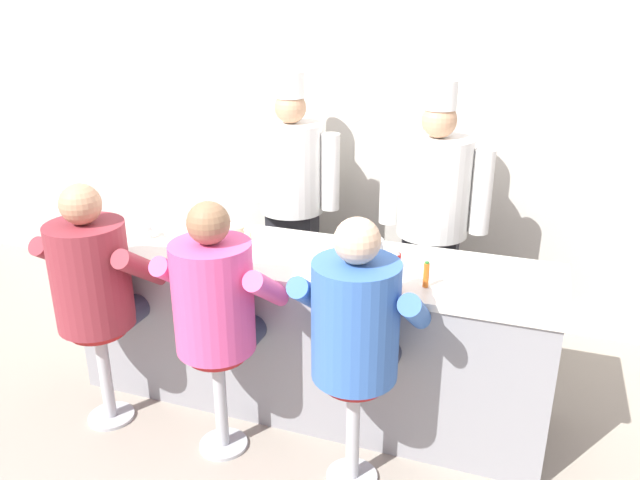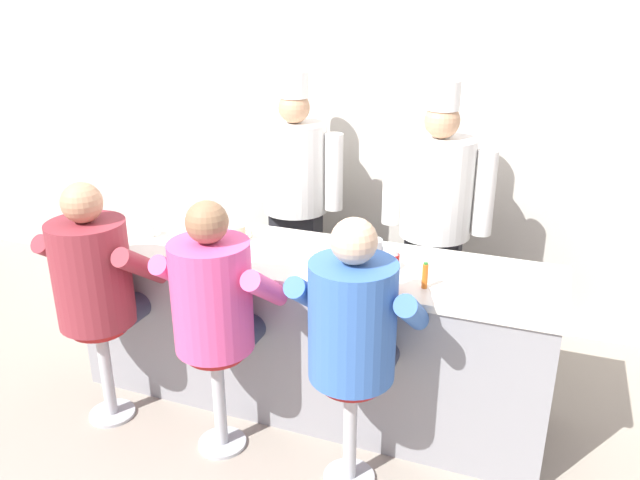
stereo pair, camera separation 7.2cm
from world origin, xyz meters
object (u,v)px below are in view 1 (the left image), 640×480
mustard_bottle_yellow (340,259)px  hot_sauce_bottle_orange (426,275)px  water_pitcher_clear (372,256)px  cook_in_whites_near (292,189)px  cereal_bowl (96,241)px  diner_seated_maroon (96,279)px  diner_seated_blue (357,325)px  ketchup_bottle_red (394,269)px  breakfast_plate (224,262)px  cook_in_whites_far (433,210)px  coffee_mug_white (147,231)px  diner_seated_pink (217,301)px  coffee_mug_tan (238,234)px

mustard_bottle_yellow → hot_sauce_bottle_orange: bearing=4.8°
water_pitcher_clear → cook_in_whites_near: (-0.90, 1.09, -0.03)m
water_pitcher_clear → cereal_bowl: (-1.65, -0.16, -0.07)m
diner_seated_maroon → diner_seated_blue: 1.49m
mustard_bottle_yellow → cereal_bowl: 1.51m
diner_seated_blue → cook_in_whites_near: bearing=121.8°
cereal_bowl → diner_seated_maroon: 0.37m
cereal_bowl → ketchup_bottle_red: bearing=-0.6°
mustard_bottle_yellow → breakfast_plate: (-0.65, -0.05, -0.09)m
cook_in_whites_far → water_pitcher_clear: bearing=-99.4°
hot_sauce_bottle_orange → diner_seated_maroon: 1.78m
water_pitcher_clear → coffee_mug_white: (-1.43, 0.04, -0.05)m
mustard_bottle_yellow → diner_seated_pink: (-0.55, -0.34, -0.18)m
ketchup_bottle_red → diner_seated_blue: bearing=-110.9°
diner_seated_blue → diner_seated_pink: bearing=-180.0°
water_pitcher_clear → breakfast_plate: bearing=-168.2°
coffee_mug_white → hot_sauce_bottle_orange: bearing=-3.9°
breakfast_plate → diner_seated_maroon: 0.70m
diner_seated_pink → diner_seated_blue: bearing=0.0°
breakfast_plate → cook_in_whites_near: bearing=94.8°
water_pitcher_clear → cook_in_whites_near: bearing=129.5°
ketchup_bottle_red → coffee_mug_white: ketchup_bottle_red is taller
breakfast_plate → diner_seated_maroon: diner_seated_maroon is taller
breakfast_plate → diner_seated_pink: bearing=-69.8°
mustard_bottle_yellow → diner_seated_pink: 0.67m
water_pitcher_clear → coffee_mug_white: bearing=178.3°
diner_seated_pink → cook_in_whites_far: cook_in_whites_far is taller
ketchup_bottle_red → cook_in_whites_far: bearing=90.0°
diner_seated_blue → cook_in_whites_near: 1.82m
ketchup_bottle_red → water_pitcher_clear: ketchup_bottle_red is taller
cereal_bowl → diner_seated_pink: bearing=-16.9°
diner_seated_blue → mustard_bottle_yellow: bearing=120.6°
ketchup_bottle_red → water_pitcher_clear: (-0.16, 0.18, -0.02)m
coffee_mug_white → coffee_mug_tan: 0.57m
ketchup_bottle_red → cereal_bowl: ketchup_bottle_red is taller
breakfast_plate → ketchup_bottle_red: bearing=-0.7°
diner_seated_maroon → diner_seated_pink: bearing=-0.1°
diner_seated_blue → cook_in_whites_near: (-0.96, 1.54, 0.14)m
cook_in_whites_near → diner_seated_blue: bearing=-58.2°
mustard_bottle_yellow → coffee_mug_white: (-1.29, 0.16, -0.06)m
diner_seated_pink → cook_in_whites_far: 1.65m
diner_seated_maroon → ketchup_bottle_red: bearing=9.7°
mustard_bottle_yellow → cereal_bowl: bearing=-178.3°
cook_in_whites_near → cook_in_whites_far: bearing=-7.6°
mustard_bottle_yellow → cereal_bowl: size_ratio=1.44×
diner_seated_pink → coffee_mug_tan: bearing=107.1°
coffee_mug_tan → ketchup_bottle_red: bearing=-18.8°
water_pitcher_clear → diner_seated_blue: 0.48m
diner_seated_pink → cook_in_whites_far: size_ratio=0.77×
diner_seated_pink → ketchup_bottle_red: bearing=17.8°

